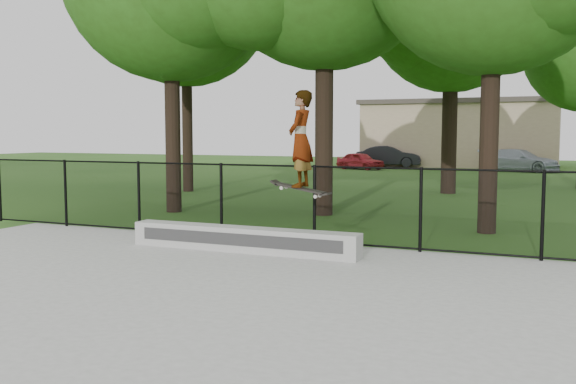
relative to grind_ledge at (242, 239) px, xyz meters
name	(u,v)px	position (x,y,z in m)	size (l,w,h in m)	color
ground	(113,338)	(0.91, -4.70, -0.28)	(100.00, 100.00, 0.00)	#224A14
concrete_slab	(113,336)	(0.91, -4.70, -0.25)	(14.00, 12.00, 0.06)	gray
grind_ledge	(242,239)	(0.00, 0.00, 0.00)	(4.33, 0.40, 0.43)	#ABABA6
car_a	(360,161)	(-5.97, 26.80, 0.24)	(1.21, 2.98, 1.02)	maroon
car_b	(389,156)	(-5.13, 30.36, 0.40)	(1.42, 3.69, 1.34)	black
car_c	(519,160)	(2.89, 28.21, 0.36)	(1.77, 4.00, 1.26)	#909AA4
skater_airborne	(301,141)	(1.22, -0.27, 1.75)	(0.83, 0.60, 1.74)	black
chainlink_fence	(314,205)	(0.91, 1.20, 0.54)	(16.06, 0.06, 1.50)	black
distant_building	(461,133)	(-1.09, 33.30, 1.89)	(12.40, 6.40, 4.30)	tan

